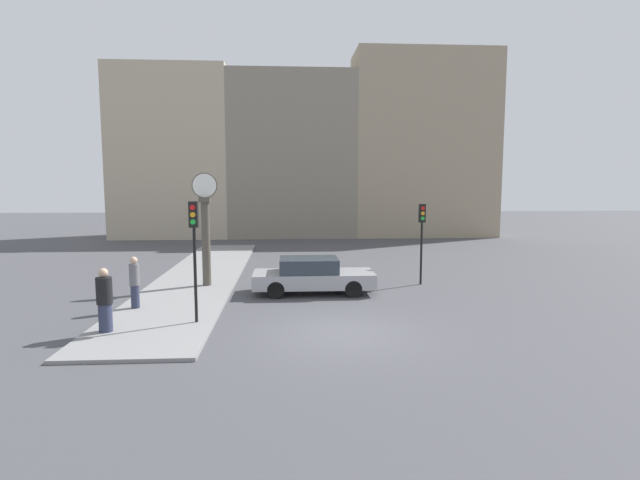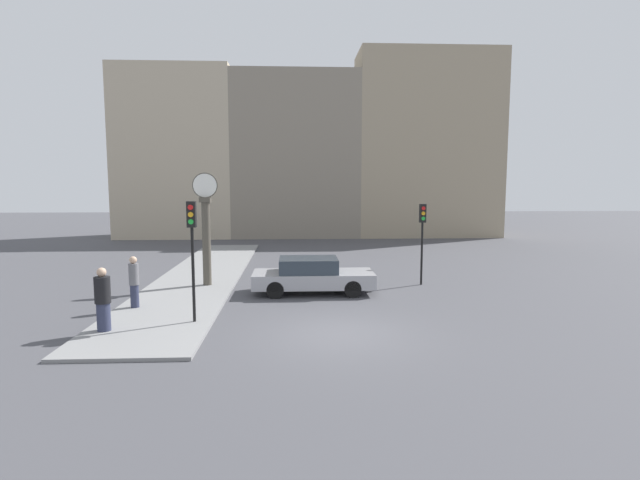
{
  "view_description": "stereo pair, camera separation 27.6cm",
  "coord_description": "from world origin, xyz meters",
  "px_view_note": "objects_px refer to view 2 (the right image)",
  "views": [
    {
      "loc": [
        -1.47,
        -13.57,
        4.22
      ],
      "look_at": [
        -0.21,
        6.17,
        1.95
      ],
      "focal_mm": 28.0,
      "sensor_mm": 36.0,
      "label": 1
    },
    {
      "loc": [
        -1.19,
        -13.58,
        4.22
      ],
      "look_at": [
        -0.21,
        6.17,
        1.95
      ],
      "focal_mm": 28.0,
      "sensor_mm": 36.0,
      "label": 2
    }
  ],
  "objects_px": {
    "traffic_light_far": "(422,227)",
    "street_clock": "(206,230)",
    "traffic_light_near": "(192,236)",
    "pedestrian_black_jacket": "(103,300)",
    "pedestrian_grey_jacket": "(134,281)",
    "sedan_car": "(312,275)"
  },
  "relations": [
    {
      "from": "sedan_car",
      "to": "traffic_light_near",
      "type": "height_order",
      "value": "traffic_light_near"
    },
    {
      "from": "pedestrian_grey_jacket",
      "to": "traffic_light_near",
      "type": "bearing_deg",
      "value": -38.34
    },
    {
      "from": "street_clock",
      "to": "pedestrian_black_jacket",
      "type": "bearing_deg",
      "value": -105.92
    },
    {
      "from": "sedan_car",
      "to": "traffic_light_far",
      "type": "bearing_deg",
      "value": 16.73
    },
    {
      "from": "traffic_light_near",
      "to": "street_clock",
      "type": "height_order",
      "value": "street_clock"
    },
    {
      "from": "pedestrian_grey_jacket",
      "to": "sedan_car",
      "type": "bearing_deg",
      "value": 21.09
    },
    {
      "from": "street_clock",
      "to": "pedestrian_grey_jacket",
      "type": "bearing_deg",
      "value": -116.08
    },
    {
      "from": "sedan_car",
      "to": "street_clock",
      "type": "distance_m",
      "value": 4.7
    },
    {
      "from": "traffic_light_near",
      "to": "pedestrian_grey_jacket",
      "type": "bearing_deg",
      "value": 141.66
    },
    {
      "from": "traffic_light_far",
      "to": "street_clock",
      "type": "height_order",
      "value": "street_clock"
    },
    {
      "from": "traffic_light_far",
      "to": "pedestrian_black_jacket",
      "type": "relative_size",
      "value": 1.88
    },
    {
      "from": "sedan_car",
      "to": "pedestrian_grey_jacket",
      "type": "distance_m",
      "value": 6.42
    },
    {
      "from": "sedan_car",
      "to": "traffic_light_near",
      "type": "xyz_separation_m",
      "value": [
        -3.65,
        -4.15,
        1.99
      ]
    },
    {
      "from": "traffic_light_near",
      "to": "sedan_car",
      "type": "bearing_deg",
      "value": 48.61
    },
    {
      "from": "traffic_light_near",
      "to": "traffic_light_far",
      "type": "height_order",
      "value": "traffic_light_near"
    },
    {
      "from": "street_clock",
      "to": "pedestrian_black_jacket",
      "type": "xyz_separation_m",
      "value": [
        -1.79,
        -6.26,
        -1.34
      ]
    },
    {
      "from": "traffic_light_near",
      "to": "pedestrian_black_jacket",
      "type": "height_order",
      "value": "traffic_light_near"
    },
    {
      "from": "traffic_light_near",
      "to": "traffic_light_far",
      "type": "relative_size",
      "value": 1.07
    },
    {
      "from": "sedan_car",
      "to": "pedestrian_black_jacket",
      "type": "bearing_deg",
      "value": -140.43
    },
    {
      "from": "traffic_light_near",
      "to": "traffic_light_far",
      "type": "bearing_deg",
      "value": 33.8
    },
    {
      "from": "street_clock",
      "to": "pedestrian_black_jacket",
      "type": "height_order",
      "value": "street_clock"
    },
    {
      "from": "street_clock",
      "to": "pedestrian_grey_jacket",
      "type": "relative_size",
      "value": 2.64
    }
  ]
}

